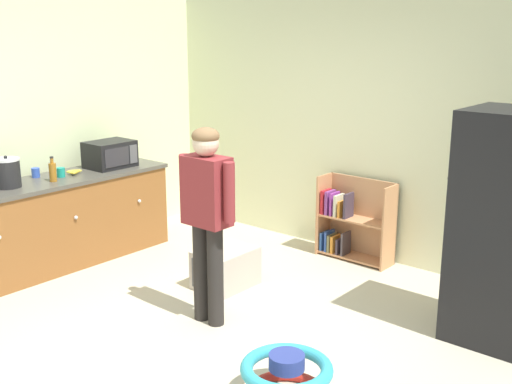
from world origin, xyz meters
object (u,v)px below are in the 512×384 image
at_px(baby_walker, 287,377).
at_px(microwave, 110,154).
at_px(refrigerator, 507,228).
at_px(pet_carrier, 225,268).
at_px(teal_cup, 61,172).
at_px(crock_pot, 7,173).
at_px(amber_bottle, 53,171).
at_px(blue_cup, 36,173).
at_px(bookshelf, 352,223).
at_px(banana_bunch, 75,172).
at_px(green_cup, 132,157).
at_px(standing_person, 207,208).
at_px(kitchen_counter, 58,222).

relative_size(baby_walker, microwave, 1.26).
distance_m(refrigerator, pet_carrier, 2.50).
bearing_deg(teal_cup, crock_pot, -91.52).
xyz_separation_m(amber_bottle, blue_cup, (-0.29, -0.01, -0.05)).
bearing_deg(refrigerator, baby_walker, -112.74).
xyz_separation_m(bookshelf, teal_cup, (-2.15, -2.01, 0.57)).
relative_size(banana_bunch, green_cup, 1.67).
height_order(microwave, banana_bunch, microwave).
xyz_separation_m(microwave, amber_bottle, (0.11, -0.77, -0.04)).
height_order(bookshelf, baby_walker, bookshelf).
height_order(refrigerator, teal_cup, refrigerator).
bearing_deg(teal_cup, standing_person, -1.13).
height_order(baby_walker, crock_pot, crock_pot).
bearing_deg(crock_pot, pet_carrier, 34.12).
height_order(baby_walker, pet_carrier, pet_carrier).
distance_m(microwave, amber_bottle, 0.77).
xyz_separation_m(crock_pot, banana_bunch, (0.02, 0.72, -0.11)).
relative_size(pet_carrier, teal_cup, 5.81).
bearing_deg(baby_walker, microwave, 160.61).
height_order(kitchen_counter, blue_cup, blue_cup).
relative_size(standing_person, microwave, 3.36).
bearing_deg(pet_carrier, standing_person, -57.72).
relative_size(kitchen_counter, teal_cup, 25.37).
bearing_deg(banana_bunch, pet_carrier, 14.28).
relative_size(microwave, crock_pot, 1.59).
distance_m(bookshelf, crock_pot, 3.42).
height_order(bookshelf, banana_bunch, banana_bunch).
distance_m(bookshelf, microwave, 2.65).
distance_m(amber_bottle, teal_cup, 0.19).
distance_m(microwave, blue_cup, 0.80).
relative_size(crock_pot, teal_cup, 3.18).
distance_m(crock_pot, banana_bunch, 0.73).
relative_size(kitchen_counter, blue_cup, 25.37).
bearing_deg(blue_cup, crock_pot, -66.66).
relative_size(bookshelf, baby_walker, 1.41).
distance_m(pet_carrier, microwave, 1.89).
relative_size(banana_bunch, amber_bottle, 0.64).
bearing_deg(teal_cup, amber_bottle, -56.46).
bearing_deg(microwave, bookshelf, 32.89).
bearing_deg(kitchen_counter, blue_cup, -154.10).
distance_m(kitchen_counter, microwave, 0.90).
relative_size(bookshelf, crock_pot, 2.81).
height_order(microwave, teal_cup, microwave).
height_order(standing_person, pet_carrier, standing_person).
bearing_deg(green_cup, refrigerator, 3.47).
height_order(green_cup, teal_cup, same).
height_order(pet_carrier, banana_bunch, banana_bunch).
bearing_deg(teal_cup, green_cup, 94.89).
height_order(bookshelf, microwave, microwave).
xyz_separation_m(bookshelf, amber_bottle, (-2.05, -2.16, 0.62)).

